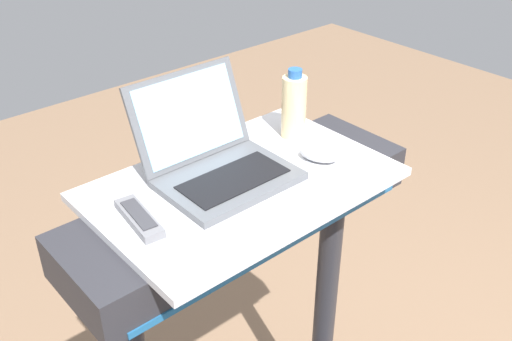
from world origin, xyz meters
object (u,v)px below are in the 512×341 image
Objects in this scene: water_bottle at (294,106)px; tv_remote at (139,218)px; laptop at (216,158)px; computer_mouse at (319,154)px.

water_bottle is 1.14× the size of tv_remote.
laptop reaches higher than water_bottle.
laptop is at bearing 132.78° from computer_mouse.
laptop is 1.86× the size of tv_remote.
computer_mouse is 0.53× the size of water_bottle.
water_bottle is at bearing 5.81° from laptop.
laptop is 0.28m from water_bottle.
water_bottle is (0.28, 0.03, 0.04)m from laptop.
laptop reaches higher than tv_remote.
water_bottle reaches higher than tv_remote.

